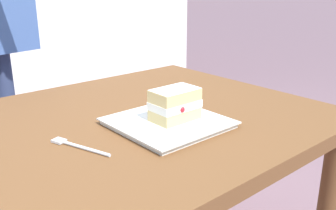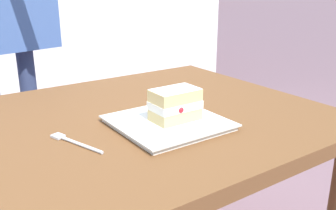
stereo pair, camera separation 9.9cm
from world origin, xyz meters
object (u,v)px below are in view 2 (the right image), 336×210
(cake_slice, at_px, (175,105))
(dessert_fork, at_px, (73,142))
(dessert_plate, at_px, (168,123))
(patio_table, at_px, (93,162))

(cake_slice, distance_m, dessert_fork, 0.27)
(dessert_plate, distance_m, dessert_fork, 0.25)
(cake_slice, height_order, dessert_fork, cake_slice)
(dessert_plate, distance_m, cake_slice, 0.05)
(patio_table, xyz_separation_m, cake_slice, (0.19, -0.12, 0.16))
(patio_table, height_order, cake_slice, cake_slice)
(patio_table, bearing_deg, cake_slice, -32.93)
(patio_table, relative_size, dessert_fork, 8.11)
(patio_table, relative_size, dessert_plate, 4.97)
(patio_table, bearing_deg, dessert_plate, -33.81)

